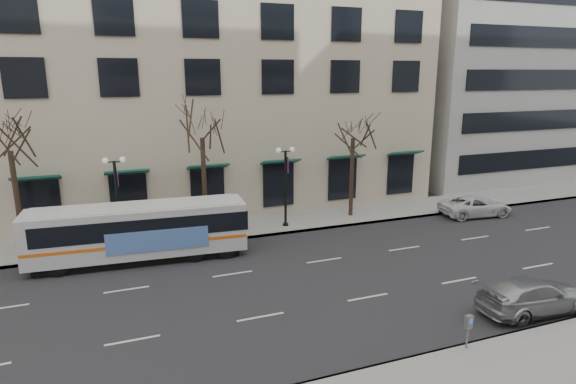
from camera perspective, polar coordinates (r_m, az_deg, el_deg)
name	(u,v)px	position (r m, az deg, el deg)	size (l,w,h in m)	color
ground	(245,293)	(22.29, -5.10, -11.88)	(160.00, 160.00, 0.00)	black
sidewalk_far	(281,223)	(31.66, -0.80, -3.69)	(80.00, 4.00, 0.15)	gray
building_hotel	(143,41)	(40.55, -16.81, 16.71)	(40.00, 20.00, 24.00)	#C4B396
tree_far_left	(8,133)	(28.72, -30.29, 6.10)	(3.60, 3.60, 8.34)	black
tree_far_mid	(202,122)	(28.78, -10.21, 8.21)	(3.60, 3.60, 8.55)	black
tree_far_right	(353,124)	(32.19, 7.77, 8.04)	(3.60, 3.60, 8.06)	black
lamp_post_left	(117,197)	(28.38, -19.57, -0.60)	(1.22, 0.45, 5.21)	black
lamp_post_right	(286,183)	(30.17, -0.29, 1.07)	(1.22, 0.45, 5.21)	black
city_bus	(140,230)	(26.44, -17.08, -4.38)	(11.26, 3.20, 3.01)	silver
silver_car	(534,295)	(22.81, 27.12, -10.85)	(2.02, 4.98, 1.45)	#9FA2A6
white_pickup	(475,206)	(35.79, 21.32, -1.55)	(2.29, 4.98, 1.38)	silver
pay_station	(468,325)	(18.69, 20.61, -14.51)	(0.30, 0.21, 1.28)	slate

